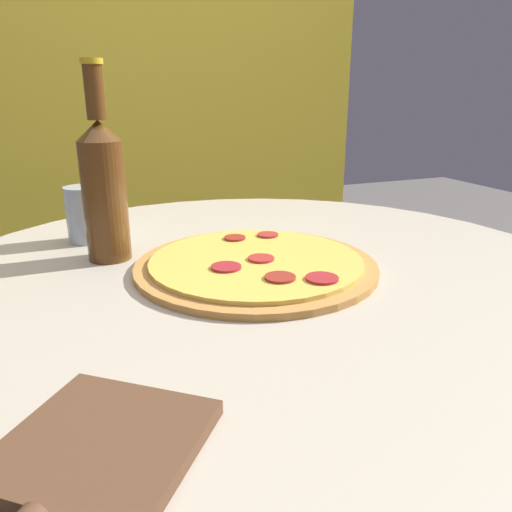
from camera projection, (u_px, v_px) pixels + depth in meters
table at (261, 383)px, 0.78m from camera, size 0.98×0.98×0.75m
fence_panel at (141, 106)px, 1.47m from camera, size 1.40×0.04×1.90m
pizza at (256, 264)px, 0.72m from camera, size 0.35×0.35×0.02m
beer_bottle at (104, 186)px, 0.73m from camera, size 0.06×0.06×0.29m
pizza_paddle at (81, 467)px, 0.34m from camera, size 0.22×0.24×0.02m
drinking_glass at (85, 214)px, 0.84m from camera, size 0.06×0.06×0.09m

